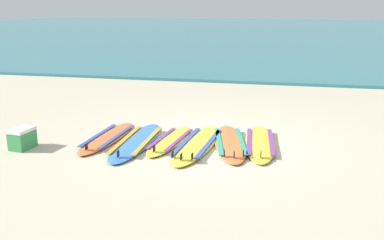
% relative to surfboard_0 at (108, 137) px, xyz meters
% --- Properties ---
extents(ground_plane, '(80.00, 80.00, 0.00)m').
position_rel_surfboard_0_xyz_m(ground_plane, '(1.96, 0.12, -0.04)').
color(ground_plane, '#C1B599').
extents(sea, '(80.00, 60.00, 0.10)m').
position_rel_surfboard_0_xyz_m(sea, '(1.96, 36.54, 0.01)').
color(sea, teal).
rests_on(sea, ground).
extents(surfboard_0, '(0.62, 2.19, 0.18)m').
position_rel_surfboard_0_xyz_m(surfboard_0, '(0.00, 0.00, 0.00)').
color(surfboard_0, orange).
rests_on(surfboard_0, ground).
extents(surfboard_1, '(0.67, 2.47, 0.18)m').
position_rel_surfboard_0_xyz_m(surfboard_1, '(0.63, -0.12, -0.00)').
color(surfboard_1, '#3875CC').
rests_on(surfboard_1, ground).
extents(surfboard_2, '(0.69, 2.02, 0.18)m').
position_rel_surfboard_0_xyz_m(surfboard_2, '(1.24, 0.07, 0.00)').
color(surfboard_2, yellow).
rests_on(surfboard_2, ground).
extents(surfboard_3, '(0.79, 2.51, 0.18)m').
position_rel_surfboard_0_xyz_m(surfboard_3, '(1.78, -0.02, 0.00)').
color(surfboard_3, yellow).
rests_on(surfboard_3, ground).
extents(surfboard_4, '(1.04, 2.38, 0.18)m').
position_rel_surfboard_0_xyz_m(surfboard_4, '(2.37, 0.19, 0.00)').
color(surfboard_4, orange).
rests_on(surfboard_4, ground).
extents(surfboard_5, '(0.74, 2.30, 0.18)m').
position_rel_surfboard_0_xyz_m(surfboard_5, '(2.91, 0.29, -0.00)').
color(surfboard_5, yellow).
rests_on(surfboard_5, ground).
extents(cooler_box, '(0.37, 0.49, 0.38)m').
position_rel_surfboard_0_xyz_m(cooler_box, '(-1.28, -0.84, 0.16)').
color(cooler_box, '#338C4C').
rests_on(cooler_box, ground).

